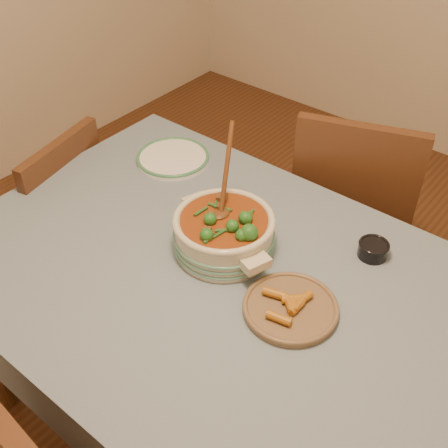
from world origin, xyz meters
name	(u,v)px	position (x,y,z in m)	size (l,w,h in m)	color
floor	(232,431)	(0.00, 0.00, 0.00)	(4.50, 4.50, 0.00)	#4D2A16
dining_table	(234,306)	(0.00, 0.00, 0.66)	(1.68, 1.08, 0.76)	brown
stew_casserole	(224,230)	(-0.11, 0.09, 0.83)	(0.37, 0.36, 0.34)	beige
white_plate	(173,158)	(-0.54, 0.34, 0.77)	(0.34, 0.34, 0.02)	white
condiment_bowl	(373,249)	(0.24, 0.34, 0.78)	(0.10, 0.10, 0.05)	black
fried_plate	(291,307)	(0.17, 0.01, 0.77)	(0.26, 0.26, 0.04)	brown
chair_far	(352,205)	(-0.04, 0.79, 0.54)	(0.56, 0.56, 0.94)	#5A321B
chair_left	(54,217)	(-0.94, 0.05, 0.48)	(0.47, 0.47, 0.84)	#5A321B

